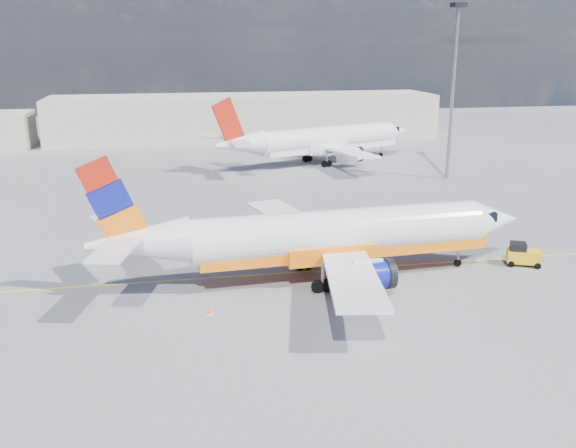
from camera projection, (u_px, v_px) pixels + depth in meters
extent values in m
plane|color=#5D5D62|center=(305.00, 286.00, 47.72)|extent=(240.00, 240.00, 0.00)
cube|color=yellow|center=(297.00, 272.00, 50.55)|extent=(70.00, 0.15, 0.01)
cube|color=#B9B29F|center=(245.00, 117.00, 118.33)|extent=(70.00, 14.00, 8.00)
cylinder|color=white|center=(339.00, 232.00, 48.39)|extent=(22.69, 5.03, 3.48)
cone|color=white|center=(495.00, 220.00, 51.67)|extent=(4.32, 3.75, 3.48)
cone|color=white|center=(138.00, 243.00, 44.64)|extent=(7.37, 3.79, 3.30)
cube|color=black|center=(480.00, 214.00, 51.16)|extent=(1.90, 2.47, 0.72)
cube|color=orange|center=(345.00, 246.00, 48.84)|extent=(22.64, 4.42, 1.23)
cube|color=white|center=(294.00, 220.00, 54.92)|extent=(6.90, 12.68, 0.82)
cube|color=white|center=(353.00, 278.00, 41.62)|extent=(5.36, 12.66, 0.82)
cylinder|color=navy|center=(326.00, 238.00, 53.32)|extent=(3.81, 2.19, 1.94)
cylinder|color=navy|center=(367.00, 276.00, 44.76)|extent=(3.81, 2.19, 1.94)
cylinder|color=black|center=(345.00, 237.00, 53.72)|extent=(0.66, 2.18, 2.15)
cylinder|color=black|center=(389.00, 274.00, 45.17)|extent=(0.66, 2.18, 2.15)
cube|color=orange|center=(112.00, 201.00, 43.41)|extent=(4.81, 0.64, 6.38)
cube|color=white|center=(114.00, 223.00, 47.12)|extent=(4.00, 5.58, 0.18)
cube|color=white|center=(115.00, 250.00, 41.04)|extent=(3.42, 5.51, 0.18)
cylinder|color=gray|center=(459.00, 251.00, 51.57)|extent=(0.20, 0.20, 2.15)
cylinder|color=black|center=(458.00, 263.00, 51.85)|extent=(0.59, 0.28, 0.57)
cylinder|color=black|center=(304.00, 264.00, 51.06)|extent=(0.95, 0.45, 0.92)
cylinder|color=black|center=(323.00, 286.00, 46.50)|extent=(0.95, 0.45, 0.92)
cylinder|color=white|center=(328.00, 138.00, 94.80)|extent=(22.37, 11.55, 3.50)
cone|color=white|center=(397.00, 131.00, 101.68)|extent=(5.12, 4.77, 3.50)
cone|color=white|center=(239.00, 144.00, 87.02)|extent=(7.93, 5.74, 3.33)
cube|color=black|center=(390.00, 129.00, 100.78)|extent=(2.50, 2.85, 0.72)
cube|color=white|center=(331.00, 146.00, 95.39)|extent=(22.15, 10.98, 1.24)
cube|color=white|center=(293.00, 139.00, 100.11)|extent=(9.86, 11.98, 0.83)
cube|color=white|center=(350.00, 152.00, 88.40)|extent=(4.87, 12.69, 0.83)
cylinder|color=white|center=(313.00, 146.00, 99.35)|extent=(4.17, 3.18, 1.96)
cylinder|color=white|center=(350.00, 155.00, 91.82)|extent=(4.17, 3.18, 1.96)
cylinder|color=black|center=(322.00, 146.00, 100.20)|extent=(1.27, 2.20, 2.16)
cylinder|color=black|center=(359.00, 154.00, 92.67)|extent=(1.27, 2.20, 2.16)
cube|color=#B61D0E|center=(228.00, 122.00, 85.36)|extent=(4.61, 2.06, 6.43)
cube|color=white|center=(218.00, 137.00, 88.72)|extent=(5.02, 5.42, 0.19)
cube|color=white|center=(241.00, 143.00, 83.36)|extent=(2.57, 5.28, 0.19)
cylinder|color=gray|center=(381.00, 148.00, 100.76)|extent=(0.24, 0.24, 2.16)
cylinder|color=black|center=(381.00, 155.00, 101.03)|extent=(0.63, 0.44, 0.58)
cylinder|color=black|center=(307.00, 159.00, 96.64)|extent=(1.01, 0.70, 0.93)
cylinder|color=black|center=(326.00, 164.00, 92.62)|extent=(1.01, 0.70, 0.93)
cylinder|color=black|center=(509.00, 259.00, 52.99)|extent=(0.55, 0.39, 0.51)
cylinder|color=black|center=(511.00, 264.00, 51.65)|extent=(0.55, 0.39, 0.51)
cylinder|color=black|center=(535.00, 260.00, 52.56)|extent=(0.55, 0.39, 0.51)
cylinder|color=black|center=(538.00, 266.00, 51.23)|extent=(0.55, 0.39, 0.51)
cube|color=yellow|center=(524.00, 256.00, 51.97)|extent=(2.99, 2.35, 1.02)
cube|color=black|center=(518.00, 246.00, 51.85)|extent=(1.60, 1.60, 0.61)
cube|color=white|center=(209.00, 314.00, 42.81)|extent=(0.37, 0.37, 0.04)
cone|color=#FF630A|center=(209.00, 310.00, 42.74)|extent=(0.31, 0.31, 0.48)
cylinder|color=gray|center=(452.00, 96.00, 82.07)|extent=(0.47, 0.47, 21.51)
cube|color=black|center=(459.00, 5.00, 79.02)|extent=(1.61, 1.61, 0.54)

